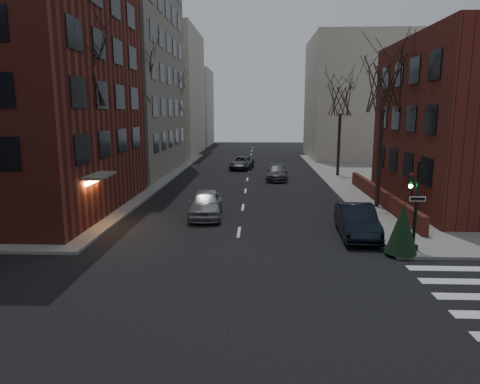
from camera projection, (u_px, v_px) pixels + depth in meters
name	position (u px, v px, depth m)	size (l,w,h in m)	color
ground	(218.00, 363.00, 10.82)	(160.00, 160.00, 0.00)	black
building_left_tan	(77.00, 32.00, 42.31)	(18.00, 18.00, 28.00)	gray
low_wall_right	(380.00, 196.00, 28.97)	(0.35, 16.00, 1.00)	#571D19
building_distant_la	(151.00, 93.00, 63.78)	(14.00, 16.00, 18.00)	beige
building_distant_ra	(362.00, 99.00, 57.82)	(14.00, 14.00, 16.00)	beige
building_distant_lb	(184.00, 108.00, 80.76)	(10.00, 12.00, 14.00)	beige
traffic_signal	(414.00, 211.00, 18.97)	(0.76, 0.44, 4.00)	black
tree_left_a	(80.00, 71.00, 23.36)	(4.18, 4.18, 10.26)	#2D231C
tree_left_b	(139.00, 79.00, 35.06)	(4.40, 4.40, 10.80)	#2D231C
tree_left_c	(173.00, 96.00, 48.97)	(3.96, 3.96, 9.72)	#2D231C
tree_right_a	(384.00, 83.00, 26.65)	(3.96, 3.96, 9.72)	#2D231C
tree_right_b	(341.00, 98.00, 40.48)	(3.74, 3.74, 9.18)	#2D231C
streetlamp_near	(135.00, 139.00, 31.97)	(0.36, 0.36, 6.28)	black
streetlamp_far	(182.00, 129.00, 51.61)	(0.36, 0.36, 6.28)	black
parked_sedan	(357.00, 221.00, 21.70)	(1.71, 4.89, 1.61)	black
car_lane_silver	(205.00, 204.00, 25.78)	(1.92, 4.77, 1.63)	#9B9CA0
car_lane_gray	(277.00, 173.00, 39.83)	(1.91, 4.71, 1.37)	#404145
car_lane_far	(242.00, 163.00, 47.48)	(2.27, 4.92, 1.37)	#3D3D41
sandwich_board	(399.00, 242.00, 18.99)	(0.38, 0.53, 0.85)	silver
evergreen_shrub	(402.00, 228.00, 18.63)	(1.36, 1.36, 2.26)	#163219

